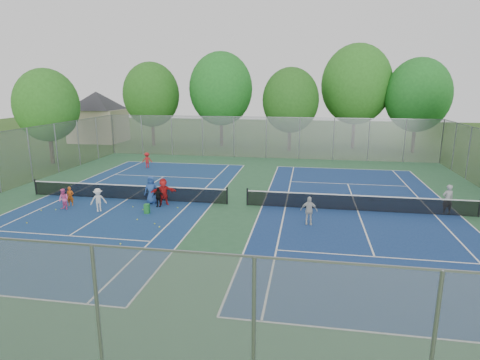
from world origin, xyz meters
name	(u,v)px	position (x,y,z in m)	size (l,w,h in m)	color
ground	(237,205)	(0.00, 0.00, 0.00)	(120.00, 120.00, 0.00)	#2A4D18
court_pad	(237,205)	(0.00, 0.00, 0.01)	(32.00, 32.00, 0.01)	#2C5D39
court_left	(128,199)	(-7.00, 0.00, 0.02)	(10.97, 23.77, 0.01)	navy
court_right	(358,211)	(7.00, 0.00, 0.02)	(10.97, 23.77, 0.01)	navy
net_left	(127,192)	(-7.00, 0.00, 0.46)	(12.87, 0.10, 0.91)	black
net_right	(358,203)	(7.00, 0.00, 0.46)	(12.87, 0.10, 0.91)	black
fence_north	(266,138)	(0.00, 16.00, 2.00)	(32.00, 0.10, 4.00)	gray
fence_south	(100,336)	(0.00, -16.00, 2.00)	(32.00, 0.10, 4.00)	gray
house	(97,108)	(-22.00, 24.00, 4.21)	(11.03, 11.03, 7.30)	#B7A88C
tree_nw	(151,95)	(-14.00, 22.00, 5.89)	(6.40, 6.40, 9.58)	#443326
tree_nl	(221,89)	(-6.00, 23.00, 6.54)	(7.20, 7.20, 10.69)	#443326
tree_nc	(290,100)	(2.00, 21.00, 5.39)	(6.00, 6.00, 8.85)	#443326
tree_nr	(356,84)	(9.00, 24.00, 7.04)	(7.60, 7.60, 11.42)	#443326
tree_ne	(418,95)	(15.00, 22.00, 5.97)	(6.60, 6.60, 9.77)	#443326
tree_side_w	(47,105)	(-19.00, 10.00, 5.24)	(5.60, 5.60, 8.47)	#443326
ball_crate	(147,195)	(-6.04, 0.79, 0.14)	(0.32, 0.32, 0.27)	blue
ball_hopper	(147,209)	(-4.68, -2.49, 0.27)	(0.28, 0.28, 0.55)	#268B34
student_a	(70,196)	(-9.74, -1.86, 0.58)	(0.42, 0.28, 1.15)	#D75914
student_b	(64,199)	(-9.65, -2.64, 0.62)	(0.60, 0.47, 1.24)	pink
student_c	(98,200)	(-7.52, -2.61, 0.68)	(0.88, 0.50, 1.36)	silver
student_d	(158,197)	(-4.51, -1.19, 0.59)	(0.70, 0.29, 1.19)	black
student_e	(151,190)	(-5.15, -0.60, 0.86)	(0.84, 0.54, 1.71)	#284D93
student_f	(163,192)	(-4.33, -0.75, 0.81)	(1.51, 0.48, 1.63)	red
child_far_baseline	(147,160)	(-9.63, 9.52, 0.67)	(0.87, 0.50, 1.34)	#AB181A
instructor	(448,199)	(11.80, 0.26, 0.85)	(0.62, 0.41, 1.70)	#939396
teen_court_b	(309,211)	(4.23, -2.76, 0.74)	(0.87, 0.36, 1.49)	silver
tennis_ball_0	(56,210)	(-10.06, -2.87, 0.03)	(0.07, 0.07, 0.07)	#C3ED37
tennis_ball_1	(41,211)	(-10.81, -3.12, 0.03)	(0.07, 0.07, 0.07)	gold
tennis_ball_2	(137,220)	(-4.75, -3.69, 0.03)	(0.07, 0.07, 0.07)	#D2F238
tennis_ball_3	(27,223)	(-10.17, -5.17, 0.03)	(0.07, 0.07, 0.07)	yellow
tennis_ball_4	(133,207)	(-5.94, -1.59, 0.03)	(0.07, 0.07, 0.07)	#B6D531
tennis_ball_5	(178,208)	(-3.29, -1.31, 0.03)	(0.07, 0.07, 0.07)	#A5C92E
tennis_ball_6	(159,227)	(-3.16, -4.58, 0.03)	(0.07, 0.07, 0.07)	#E4F138
tennis_ball_7	(143,210)	(-5.14, -2.01, 0.03)	(0.07, 0.07, 0.07)	#A1C22D
tennis_ball_8	(120,244)	(-4.09, -6.98, 0.03)	(0.07, 0.07, 0.07)	#E7F138
tennis_ball_9	(155,224)	(-3.58, -4.15, 0.03)	(0.07, 0.07, 0.07)	#ABC42D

